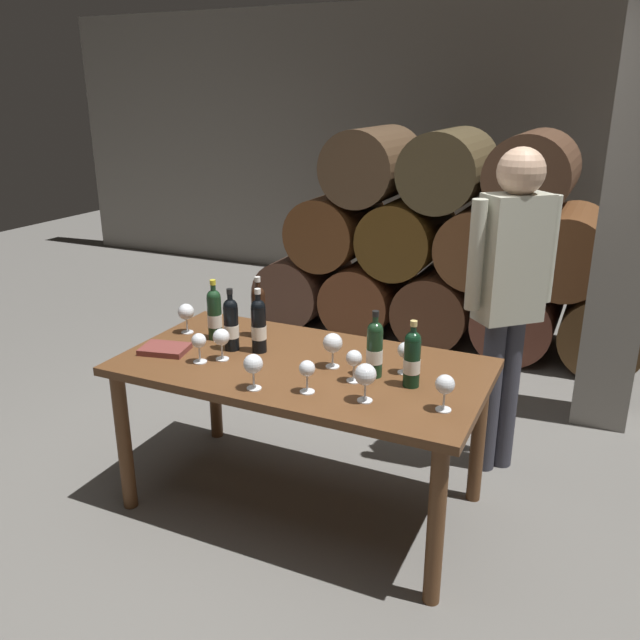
{
  "coord_description": "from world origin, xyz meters",
  "views": [
    {
      "loc": [
        1.25,
        -2.51,
        1.96
      ],
      "look_at": [
        0.0,
        0.2,
        0.91
      ],
      "focal_mm": 36.69,
      "sensor_mm": 36.0,
      "label": 1
    }
  ],
  "objects_px": {
    "wine_bottle_4": "(214,314)",
    "wine_bottle_2": "(375,348)",
    "wine_bottle_5": "(259,325)",
    "wine_glass_9": "(445,385)",
    "wine_bottle_1": "(412,358)",
    "wine_bottle_3": "(231,324)",
    "dining_table": "(302,381)",
    "wine_glass_5": "(221,338)",
    "wine_glass_7": "(253,365)",
    "wine_glass_2": "(186,312)",
    "wine_glass_4": "(199,342)",
    "wine_bottle_0": "(259,311)",
    "wine_glass_3": "(307,370)",
    "wine_glass_6": "(333,344)",
    "wine_glass_0": "(406,351)",
    "tasting_notebook": "(165,349)",
    "wine_glass_8": "(354,359)",
    "wine_glass_1": "(365,375)",
    "sommelier_presenting": "(510,284)"
  },
  "relations": [
    {
      "from": "dining_table",
      "to": "sommelier_presenting",
      "type": "distance_m",
      "value": 1.16
    },
    {
      "from": "wine_bottle_0",
      "to": "wine_glass_2",
      "type": "bearing_deg",
      "value": -162.73
    },
    {
      "from": "wine_bottle_0",
      "to": "wine_bottle_1",
      "type": "height_order",
      "value": "wine_bottle_0"
    },
    {
      "from": "wine_glass_0",
      "to": "tasting_notebook",
      "type": "relative_size",
      "value": 0.67
    },
    {
      "from": "wine_bottle_1",
      "to": "wine_bottle_5",
      "type": "distance_m",
      "value": 0.79
    },
    {
      "from": "wine_glass_7",
      "to": "wine_bottle_3",
      "type": "bearing_deg",
      "value": 133.23
    },
    {
      "from": "wine_bottle_5",
      "to": "wine_glass_4",
      "type": "distance_m",
      "value": 0.3
    },
    {
      "from": "wine_glass_1",
      "to": "wine_glass_9",
      "type": "height_order",
      "value": "wine_glass_1"
    },
    {
      "from": "wine_bottle_1",
      "to": "wine_bottle_0",
      "type": "bearing_deg",
      "value": 164.25
    },
    {
      "from": "wine_glass_4",
      "to": "wine_glass_7",
      "type": "height_order",
      "value": "wine_glass_7"
    },
    {
      "from": "wine_glass_2",
      "to": "wine_glass_8",
      "type": "relative_size",
      "value": 1.09
    },
    {
      "from": "wine_bottle_0",
      "to": "sommelier_presenting",
      "type": "height_order",
      "value": "sommelier_presenting"
    },
    {
      "from": "wine_bottle_3",
      "to": "wine_glass_2",
      "type": "height_order",
      "value": "wine_bottle_3"
    },
    {
      "from": "wine_bottle_1",
      "to": "wine_glass_6",
      "type": "relative_size",
      "value": 1.81
    },
    {
      "from": "wine_bottle_2",
      "to": "wine_glass_7",
      "type": "bearing_deg",
      "value": -140.7
    },
    {
      "from": "wine_bottle_4",
      "to": "wine_glass_0",
      "type": "xyz_separation_m",
      "value": [
        1.01,
        -0.01,
        -0.03
      ]
    },
    {
      "from": "wine_bottle_2",
      "to": "wine_glass_8",
      "type": "relative_size",
      "value": 2.09
    },
    {
      "from": "wine_bottle_1",
      "to": "wine_bottle_3",
      "type": "height_order",
      "value": "wine_bottle_3"
    },
    {
      "from": "wine_glass_4",
      "to": "wine_glass_8",
      "type": "distance_m",
      "value": 0.74
    },
    {
      "from": "dining_table",
      "to": "wine_glass_5",
      "type": "bearing_deg",
      "value": -161.94
    },
    {
      "from": "wine_bottle_5",
      "to": "wine_glass_3",
      "type": "distance_m",
      "value": 0.52
    },
    {
      "from": "wine_glass_7",
      "to": "wine_glass_9",
      "type": "distance_m",
      "value": 0.8
    },
    {
      "from": "wine_glass_9",
      "to": "wine_glass_3",
      "type": "bearing_deg",
      "value": -172.02
    },
    {
      "from": "wine_glass_5",
      "to": "wine_bottle_0",
      "type": "bearing_deg",
      "value": 89.65
    },
    {
      "from": "wine_bottle_4",
      "to": "wine_bottle_2",
      "type": "bearing_deg",
      "value": -6.15
    },
    {
      "from": "wine_glass_7",
      "to": "wine_glass_2",
      "type": "bearing_deg",
      "value": 146.03
    },
    {
      "from": "wine_bottle_5",
      "to": "wine_glass_9",
      "type": "distance_m",
      "value": 1.0
    },
    {
      "from": "wine_glass_2",
      "to": "wine_glass_3",
      "type": "relative_size",
      "value": 1.1
    },
    {
      "from": "wine_bottle_1",
      "to": "wine_glass_1",
      "type": "relative_size",
      "value": 1.81
    },
    {
      "from": "dining_table",
      "to": "wine_glass_7",
      "type": "relative_size",
      "value": 10.76
    },
    {
      "from": "wine_bottle_2",
      "to": "wine_glass_9",
      "type": "xyz_separation_m",
      "value": [
        0.37,
        -0.2,
        -0.02
      ]
    },
    {
      "from": "wine_glass_3",
      "to": "wine_bottle_5",
      "type": "bearing_deg",
      "value": 142.61
    },
    {
      "from": "wine_glass_6",
      "to": "wine_glass_0",
      "type": "bearing_deg",
      "value": 12.88
    },
    {
      "from": "wine_glass_5",
      "to": "wine_glass_7",
      "type": "height_order",
      "value": "wine_glass_7"
    },
    {
      "from": "wine_glass_3",
      "to": "tasting_notebook",
      "type": "xyz_separation_m",
      "value": [
        -0.83,
        0.12,
        -0.09
      ]
    },
    {
      "from": "wine_glass_6",
      "to": "wine_bottle_3",
      "type": "bearing_deg",
      "value": -179.06
    },
    {
      "from": "wine_glass_6",
      "to": "tasting_notebook",
      "type": "height_order",
      "value": "wine_glass_6"
    },
    {
      "from": "wine_bottle_0",
      "to": "wine_bottle_3",
      "type": "relative_size",
      "value": 1.02
    },
    {
      "from": "dining_table",
      "to": "wine_bottle_4",
      "type": "height_order",
      "value": "wine_bottle_4"
    },
    {
      "from": "wine_bottle_1",
      "to": "wine_glass_4",
      "type": "xyz_separation_m",
      "value": [
        -0.97,
        -0.17,
        -0.03
      ]
    },
    {
      "from": "wine_glass_1",
      "to": "wine_glass_3",
      "type": "bearing_deg",
      "value": -174.38
    },
    {
      "from": "dining_table",
      "to": "wine_bottle_3",
      "type": "bearing_deg",
      "value": 178.41
    },
    {
      "from": "wine_glass_8",
      "to": "dining_table",
      "type": "bearing_deg",
      "value": 163.73
    },
    {
      "from": "wine_bottle_5",
      "to": "wine_glass_4",
      "type": "relative_size",
      "value": 2.22
    },
    {
      "from": "wine_glass_3",
      "to": "wine_glass_7",
      "type": "relative_size",
      "value": 0.91
    },
    {
      "from": "wine_bottle_5",
      "to": "wine_glass_5",
      "type": "relative_size",
      "value": 2.07
    },
    {
      "from": "wine_bottle_5",
      "to": "tasting_notebook",
      "type": "height_order",
      "value": "wine_bottle_5"
    },
    {
      "from": "wine_glass_1",
      "to": "tasting_notebook",
      "type": "relative_size",
      "value": 0.75
    },
    {
      "from": "wine_glass_0",
      "to": "wine_glass_5",
      "type": "bearing_deg",
      "value": -165.74
    },
    {
      "from": "wine_bottle_4",
      "to": "tasting_notebook",
      "type": "height_order",
      "value": "wine_bottle_4"
    }
  ]
}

